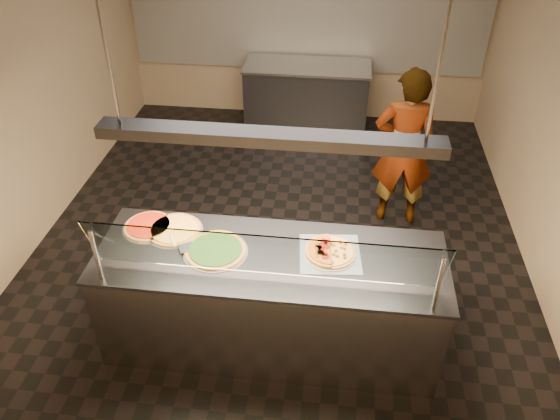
# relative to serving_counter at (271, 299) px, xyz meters

# --- Properties ---
(ground) EXTENTS (5.00, 6.00, 0.02)m
(ground) POSITION_rel_serving_counter_xyz_m (-0.10, 1.41, -0.48)
(ground) COLOR black
(ground) RESTS_ON ground
(wall_back) EXTENTS (5.00, 0.02, 3.00)m
(wall_back) POSITION_rel_serving_counter_xyz_m (-0.10, 4.42, 1.03)
(wall_back) COLOR #9C8064
(wall_back) RESTS_ON ground
(wall_front) EXTENTS (5.00, 0.02, 3.00)m
(wall_front) POSITION_rel_serving_counter_xyz_m (-0.10, -1.60, 1.03)
(wall_front) COLOR #9C8064
(wall_front) RESTS_ON ground
(wall_left) EXTENTS (0.02, 6.00, 3.00)m
(wall_left) POSITION_rel_serving_counter_xyz_m (-2.61, 1.41, 1.03)
(wall_left) COLOR #9C8064
(wall_left) RESTS_ON ground
(tile_band) EXTENTS (4.90, 0.02, 1.20)m
(tile_band) POSITION_rel_serving_counter_xyz_m (-0.10, 4.39, 0.83)
(tile_band) COLOR silver
(tile_band) RESTS_ON wall_back
(serving_counter) EXTENTS (2.69, 0.94, 0.93)m
(serving_counter) POSITION_rel_serving_counter_xyz_m (0.00, 0.00, 0.00)
(serving_counter) COLOR #B7B7BC
(serving_counter) RESTS_ON ground
(sneeze_guard) EXTENTS (2.45, 0.18, 0.54)m
(sneeze_guard) POSITION_rel_serving_counter_xyz_m (0.00, -0.34, 0.76)
(sneeze_guard) COLOR #B7B7BC
(sneeze_guard) RESTS_ON serving_counter
(perforated_tray) EXTENTS (0.50, 0.50, 0.01)m
(perforated_tray) POSITION_rel_serving_counter_xyz_m (0.45, 0.08, 0.47)
(perforated_tray) COLOR silver
(perforated_tray) RESTS_ON serving_counter
(half_pizza_pepperoni) EXTENTS (0.23, 0.40, 0.05)m
(half_pizza_pepperoni) POSITION_rel_serving_counter_xyz_m (0.36, 0.08, 0.50)
(half_pizza_pepperoni) COLOR #935C25
(half_pizza_pepperoni) RESTS_ON perforated_tray
(half_pizza_sausage) EXTENTS (0.23, 0.40, 0.04)m
(half_pizza_sausage) POSITION_rel_serving_counter_xyz_m (0.54, 0.08, 0.49)
(half_pizza_sausage) COLOR #935C25
(half_pizza_sausage) RESTS_ON perforated_tray
(pizza_spinach) EXTENTS (0.50, 0.50, 0.03)m
(pizza_spinach) POSITION_rel_serving_counter_xyz_m (-0.43, 0.00, 0.48)
(pizza_spinach) COLOR silver
(pizza_spinach) RESTS_ON serving_counter
(pizza_cheese) EXTENTS (0.46, 0.46, 0.03)m
(pizza_cheese) POSITION_rel_serving_counter_xyz_m (-0.81, 0.22, 0.48)
(pizza_cheese) COLOR silver
(pizza_cheese) RESTS_ON serving_counter
(pizza_tomato) EXTENTS (0.42, 0.42, 0.03)m
(pizza_tomato) POSITION_rel_serving_counter_xyz_m (-1.03, 0.23, 0.48)
(pizza_tomato) COLOR silver
(pizza_tomato) RESTS_ON serving_counter
(pizza_spatula) EXTENTS (0.26, 0.20, 0.02)m
(pizza_spatula) POSITION_rel_serving_counter_xyz_m (-0.72, 0.03, 0.49)
(pizza_spatula) COLOR #B7B7BC
(pizza_spatula) RESTS_ON pizza_spinach
(prep_table) EXTENTS (1.71, 0.74, 0.93)m
(prep_table) POSITION_rel_serving_counter_xyz_m (-0.04, 3.96, 0.00)
(prep_table) COLOR #3A3A40
(prep_table) RESTS_ON ground
(worker) EXTENTS (0.64, 0.42, 1.75)m
(worker) POSITION_rel_serving_counter_xyz_m (1.12, 1.90, 0.41)
(worker) COLOR black
(worker) RESTS_ON ground
(heat_lamp_housing) EXTENTS (2.30, 0.18, 0.08)m
(heat_lamp_housing) POSITION_rel_serving_counter_xyz_m (0.00, 0.00, 1.48)
(heat_lamp_housing) COLOR #3A3A40
(heat_lamp_housing) RESTS_ON ceiling
(lamp_rod_left) EXTENTS (0.02, 0.02, 1.01)m
(lamp_rod_left) POSITION_rel_serving_counter_xyz_m (-1.00, 0.00, 2.03)
(lamp_rod_left) COLOR #B7B7BC
(lamp_rod_left) RESTS_ON ceiling
(lamp_rod_right) EXTENTS (0.02, 0.02, 1.01)m
(lamp_rod_right) POSITION_rel_serving_counter_xyz_m (1.00, 0.00, 2.03)
(lamp_rod_right) COLOR #B7B7BC
(lamp_rod_right) RESTS_ON ceiling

